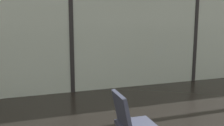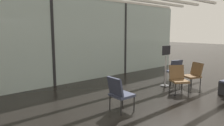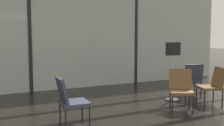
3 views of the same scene
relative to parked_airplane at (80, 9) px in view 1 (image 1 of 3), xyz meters
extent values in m
cube|color=#A3B7B2|center=(-1.39, -5.09, -0.52)|extent=(14.00, 0.08, 3.17)
cube|color=black|center=(-1.39, -5.09, -0.52)|extent=(0.10, 0.12, 3.17)
cube|color=black|center=(2.11, -5.09, -0.52)|extent=(0.10, 0.12, 3.17)
ellipsoid|color=silver|center=(0.30, 0.00, 0.00)|extent=(10.42, 4.21, 4.21)
sphere|color=black|center=(1.04, -1.94, 0.32)|extent=(0.28, 0.28, 0.28)
sphere|color=black|center=(1.94, -1.94, 0.32)|extent=(0.28, 0.28, 0.28)
sphere|color=black|center=(2.84, -1.94, 0.32)|extent=(0.28, 0.28, 0.28)
cube|color=#33384C|center=(-1.16, -8.38, -1.71)|extent=(0.50, 0.50, 0.06)
cube|color=#33384C|center=(-1.38, -8.38, -1.46)|extent=(0.16, 0.48, 0.44)
camera|label=1|loc=(-2.60, -11.46, -0.25)|focal=43.08mm
camera|label=2|loc=(-4.48, -11.88, -0.17)|focal=32.97mm
camera|label=3|loc=(-2.53, -12.66, -0.56)|focal=41.14mm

